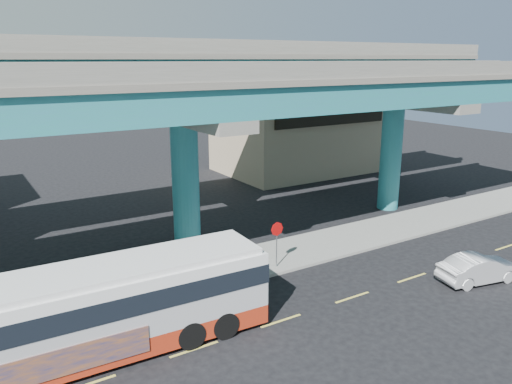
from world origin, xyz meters
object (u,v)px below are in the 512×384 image
transit_bus (90,310)px  sedan (479,268)px  parked_car (24,302)px  stop_sign (277,235)px

transit_bus → sedan: size_ratio=3.06×
transit_bus → parked_car: size_ratio=3.61×
sedan → parked_car: bearing=80.0°
parked_car → transit_bus: bearing=-154.2°
sedan → transit_bus: bearing=90.8°
transit_bus → parked_car: transit_bus is taller
sedan → parked_car: 21.00m
transit_bus → sedan: bearing=-9.4°
transit_bus → sedan: 18.14m
parked_car → stop_sign: 12.01m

